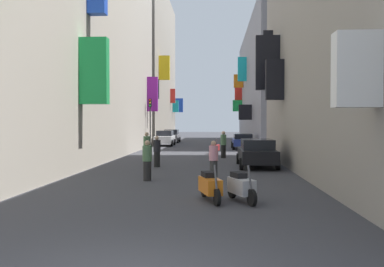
% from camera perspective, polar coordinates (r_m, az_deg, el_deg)
% --- Properties ---
extents(ground_plane, '(140.00, 140.00, 0.00)m').
position_cam_1_polar(ground_plane, '(36.01, 1.06, -2.24)').
color(ground_plane, '#38383D').
extents(building_left_mid_a, '(7.31, 22.95, 15.45)m').
position_cam_1_polar(building_left_mid_a, '(32.29, -13.92, 11.04)').
color(building_left_mid_a, '#B2A899').
rests_on(building_left_mid_a, ground).
extents(building_left_mid_c, '(7.27, 22.13, 19.10)m').
position_cam_1_polar(building_left_mid_c, '(56.11, -6.47, 8.85)').
color(building_left_mid_c, '#9E9384').
rests_on(building_left_mid_c, ground).
extents(building_right_mid_c, '(7.32, 31.42, 13.39)m').
position_cam_1_polar(building_right_mid_c, '(50.84, 10.78, 6.37)').
color(building_right_mid_c, gray).
rests_on(building_right_mid_c, ground).
extents(parked_car_black, '(1.96, 4.47, 1.47)m').
position_cam_1_polar(parked_car_black, '(22.42, 8.74, -2.53)').
color(parked_car_black, black).
rests_on(parked_car_black, ground).
extents(parked_car_white, '(1.88, 4.12, 1.53)m').
position_cam_1_polar(parked_car_white, '(42.72, -3.69, -0.59)').
color(parked_car_white, white).
rests_on(parked_car_white, ground).
extents(parked_car_grey, '(1.89, 4.04, 1.53)m').
position_cam_1_polar(parked_car_grey, '(49.56, -2.78, -0.31)').
color(parked_car_grey, slate).
rests_on(parked_car_grey, ground).
extents(parked_car_blue, '(1.93, 4.04, 1.35)m').
position_cam_1_polar(parked_car_blue, '(37.76, 6.85, -0.98)').
color(parked_car_blue, navy).
rests_on(parked_car_blue, ground).
extents(scooter_orange, '(0.75, 1.95, 1.13)m').
position_cam_1_polar(scooter_orange, '(12.64, 2.44, -7.02)').
color(scooter_orange, orange).
rests_on(scooter_orange, ground).
extents(scooter_silver, '(0.81, 1.77, 1.13)m').
position_cam_1_polar(scooter_silver, '(12.58, 6.65, -7.07)').
color(scooter_silver, '#ADADB2').
rests_on(scooter_silver, ground).
extents(scooter_red, '(0.67, 1.90, 1.13)m').
position_cam_1_polar(scooter_red, '(31.51, 3.13, -1.93)').
color(scooter_red, red).
rests_on(scooter_red, ground).
extents(pedestrian_crossing, '(0.53, 0.53, 1.80)m').
position_cam_1_polar(pedestrian_crossing, '(23.98, -6.12, -1.95)').
color(pedestrian_crossing, black).
rests_on(pedestrian_crossing, ground).
extents(pedestrian_near_left, '(0.42, 0.42, 1.77)m').
position_cam_1_polar(pedestrian_near_left, '(27.92, 4.26, -1.49)').
color(pedestrian_near_left, black).
rests_on(pedestrian_near_left, ground).
extents(pedestrian_near_right, '(0.50, 0.50, 1.59)m').
position_cam_1_polar(pedestrian_near_right, '(17.46, 2.93, -3.60)').
color(pedestrian_near_right, '#323232').
rests_on(pedestrian_near_right, ground).
extents(pedestrian_mid_street, '(0.53, 0.53, 1.63)m').
position_cam_1_polar(pedestrian_mid_street, '(22.30, -4.75, -2.44)').
color(pedestrian_mid_street, black).
rests_on(pedestrian_mid_street, ground).
extents(pedestrian_far_away, '(0.50, 0.50, 1.63)m').
position_cam_1_polar(pedestrian_far_away, '(17.04, -6.05, -3.66)').
color(pedestrian_far_away, black).
rests_on(pedestrian_far_away, ground).
extents(traffic_light_near_corner, '(0.26, 0.34, 4.49)m').
position_cam_1_polar(traffic_light_near_corner, '(38.33, -5.66, 2.53)').
color(traffic_light_near_corner, '#2D2D2D').
rests_on(traffic_light_near_corner, ground).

